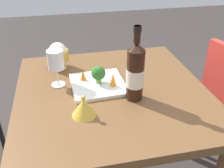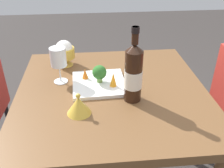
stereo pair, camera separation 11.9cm
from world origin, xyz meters
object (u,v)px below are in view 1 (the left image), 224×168
Objects in this scene: wine_glass at (56,61)px; rice_bowl_lid at (84,107)px; wine_bottle at (135,72)px; carrot_garnish_left at (113,79)px; serving_plate at (98,84)px; carrot_garnish_right at (83,75)px; broccoli_floret at (98,73)px; rice_bowl at (58,55)px.

wine_glass is 1.79× the size of rice_bowl_lid.
carrot_garnish_left is at bearing -51.87° from wine_bottle.
wine_glass reaches higher than serving_plate.
carrot_garnish_left is at bearing 146.82° from carrot_garnish_right.
wine_bottle reaches higher than carrot_garnish_left.
broccoli_floret reaches higher than carrot_garnish_left.
wine_bottle reaches higher than rice_bowl_lid.
carrot_garnish_right is (0.07, -0.04, 0.03)m from serving_plate.
rice_bowl is 1.65× the size of broccoli_floret.
wine_bottle is 0.26m from rice_bowl_lid.
wine_glass is at bearing -70.41° from rice_bowl_lid.
carrot_garnish_left reaches higher than carrot_garnish_right.
carrot_garnish_right is (0.13, -0.09, -0.01)m from carrot_garnish_left.
broccoli_floret reaches higher than carrot_garnish_right.
rice_bowl is 0.55× the size of serving_plate.
broccoli_floret is at bearing -34.96° from carrot_garnish_left.
carrot_garnish_right is at bearing -41.36° from wine_bottle.
wine_bottle is 2.32× the size of rice_bowl.
rice_bowl_lid reaches higher than serving_plate.
wine_bottle is 1.27× the size of serving_plate.
wine_glass is at bearing -13.78° from broccoli_floret.
carrot_garnish_left reaches higher than serving_plate.
rice_bowl is at bearing -93.54° from wine_glass.
wine_bottle is at bearing 130.19° from rice_bowl.
serving_plate is (0.14, -0.14, -0.12)m from wine_bottle.
carrot_garnish_right is at bearing -33.18° from carrot_garnish_left.
broccoli_floret is at bearing 148.47° from carrot_garnish_right.
rice_bowl is at bearing -52.70° from broccoli_floret.
rice_bowl is 1.42× the size of rice_bowl_lid.
wine_glass reaches higher than carrot_garnish_left.
serving_plate is (-0.17, 0.24, -0.07)m from rice_bowl.
rice_bowl_lid reaches higher than carrot_garnish_right.
wine_glass is at bearing 86.46° from rice_bowl.
wine_glass is 0.28m from carrot_garnish_left.
rice_bowl is at bearing -60.32° from carrot_garnish_right.
rice_bowl reaches higher than carrot_garnish_left.
carrot_garnish_right is at bearing 119.68° from rice_bowl.
rice_bowl_lid is at bearing 18.80° from wine_bottle.
rice_bowl_lid is 0.26m from carrot_garnish_right.
rice_bowl_lid is at bearing 109.59° from wine_glass.
rice_bowl_lid is 0.23m from carrot_garnish_left.
wine_bottle is 0.15m from carrot_garnish_left.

